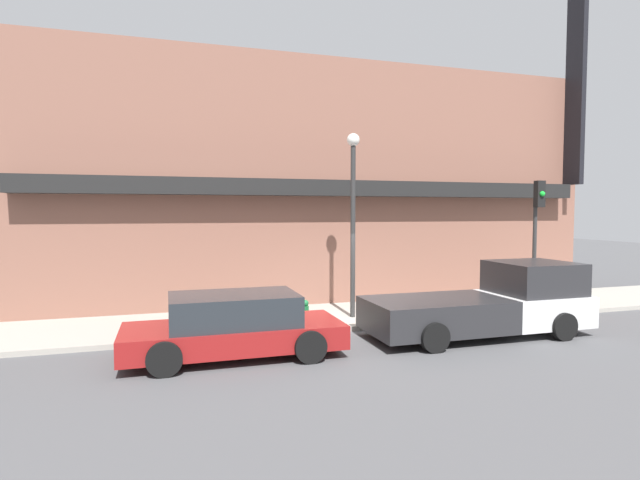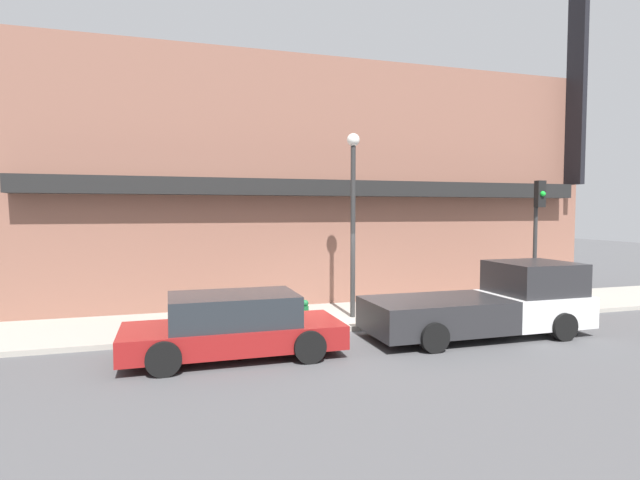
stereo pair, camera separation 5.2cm
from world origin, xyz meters
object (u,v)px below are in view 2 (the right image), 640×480
at_px(street_lamp, 353,202).
at_px(traffic_light, 537,222).
at_px(parked_car, 234,326).
at_px(pickup_truck, 490,304).
at_px(fire_hydrant, 305,313).

distance_m(street_lamp, traffic_light, 5.85).
bearing_deg(parked_car, pickup_truck, 0.47).
distance_m(fire_hydrant, traffic_light, 7.73).
relative_size(street_lamp, traffic_light, 1.32).
bearing_deg(pickup_truck, fire_hydrant, 155.29).
height_order(street_lamp, traffic_light, street_lamp).
bearing_deg(street_lamp, fire_hydrant, -159.00).
distance_m(fire_hydrant, street_lamp, 3.38).
relative_size(fire_hydrant, street_lamp, 0.13).
xyz_separation_m(pickup_truck, parked_car, (-6.46, 0.00, -0.12)).
relative_size(fire_hydrant, traffic_light, 0.17).
bearing_deg(fire_hydrant, street_lamp, 21.00).
bearing_deg(traffic_light, fire_hydrant, -179.75).
distance_m(pickup_truck, parked_car, 6.46).
bearing_deg(pickup_truck, street_lamp, 136.93).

